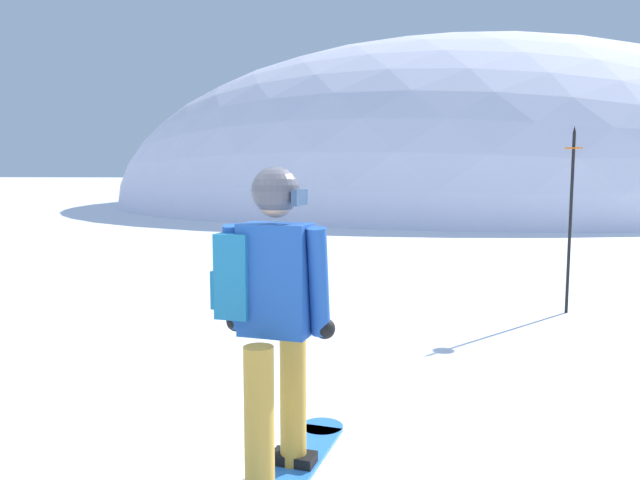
% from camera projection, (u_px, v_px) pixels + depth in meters
% --- Properties ---
extents(ridge_peak_main, '(34.54, 31.08, 16.28)m').
position_uv_depth(ridge_peak_main, '(454.00, 203.00, 32.26)').
color(ridge_peak_main, white).
rests_on(ridge_peak_main, ground).
extents(snowboarder_main, '(0.65, 1.82, 1.71)m').
position_uv_depth(snowboarder_main, '(271.00, 320.00, 3.19)').
color(snowboarder_main, blue).
rests_on(snowboarder_main, ground).
extents(piste_marker_near, '(0.20, 0.20, 2.22)m').
position_uv_depth(piste_marker_near, '(571.00, 208.00, 7.20)').
color(piste_marker_near, black).
rests_on(piste_marker_near, ground).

